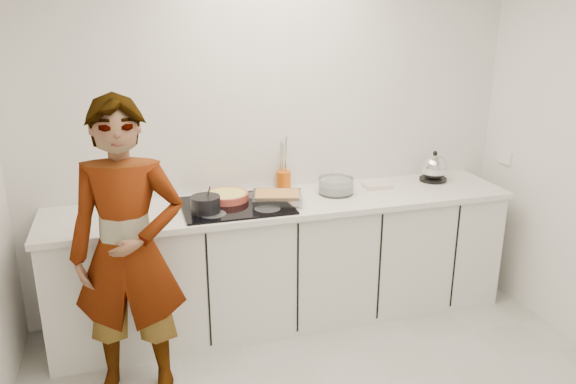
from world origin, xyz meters
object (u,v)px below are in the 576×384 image
object	(u,v)px
cook	(128,253)
saucepan	(206,204)
baking_dish	(277,197)
mixing_bowl	(336,186)
kettle	(434,168)
hob	(236,205)
tart_dish	(227,196)
utensil_crock	(284,180)

from	to	relation	value
cook	saucepan	bearing A→B (deg)	51.39
baking_dish	mixing_bowl	xyz separation A→B (m)	(0.46, 0.09, 0.00)
saucepan	kettle	distance (m)	1.80
hob	tart_dish	xyz separation A→B (m)	(-0.04, 0.12, 0.03)
kettle	cook	world-z (taller)	cook
utensil_crock	saucepan	bearing A→B (deg)	-149.24
hob	utensil_crock	distance (m)	0.51
tart_dish	mixing_bowl	bearing A→B (deg)	-3.64
baking_dish	mixing_bowl	distance (m)	0.47
saucepan	utensil_crock	world-z (taller)	saucepan
kettle	hob	bearing A→B (deg)	-174.62
hob	kettle	size ratio (longest dim) A/B	2.88
saucepan	baking_dish	xyz separation A→B (m)	(0.49, 0.06, -0.02)
mixing_bowl	kettle	world-z (taller)	kettle
kettle	cook	bearing A→B (deg)	-164.16
kettle	utensil_crock	world-z (taller)	kettle
hob	baking_dish	xyz separation A→B (m)	(0.28, -0.03, 0.04)
mixing_bowl	kettle	xyz separation A→B (m)	(0.83, 0.08, 0.05)
mixing_bowl	hob	bearing A→B (deg)	-174.92
baking_dish	cook	bearing A→B (deg)	-154.49
baking_dish	utensil_crock	distance (m)	0.34
tart_dish	cook	xyz separation A→B (m)	(-0.67, -0.62, -0.07)
baking_dish	kettle	bearing A→B (deg)	7.71
hob	utensil_crock	world-z (taller)	utensil_crock
tart_dish	saucepan	xyz separation A→B (m)	(-0.18, -0.20, 0.03)
mixing_bowl	kettle	size ratio (longest dim) A/B	1.14
hob	tart_dish	world-z (taller)	tart_dish
baking_dish	kettle	distance (m)	1.31
hob	mixing_bowl	bearing A→B (deg)	5.08
saucepan	cook	size ratio (longest dim) A/B	0.12
baking_dish	utensil_crock	size ratio (longest dim) A/B	2.90
tart_dish	cook	size ratio (longest dim) A/B	0.22
hob	saucepan	distance (m)	0.24
baking_dish	tart_dish	bearing A→B (deg)	155.95
saucepan	mixing_bowl	distance (m)	0.97
baking_dish	mixing_bowl	size ratio (longest dim) A/B	1.34
saucepan	baking_dish	size ratio (longest dim) A/B	0.57
tart_dish	mixing_bowl	world-z (taller)	mixing_bowl
kettle	utensil_crock	bearing A→B (deg)	173.14
mixing_bowl	tart_dish	bearing A→B (deg)	176.36
saucepan	cook	world-z (taller)	cook
baking_dish	utensil_crock	bearing A→B (deg)	66.54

